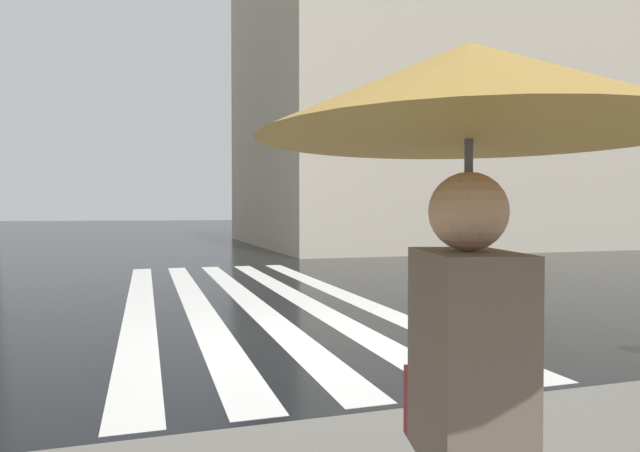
# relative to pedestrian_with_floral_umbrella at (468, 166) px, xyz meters

# --- Properties ---
(ground_plane) EXTENTS (220.00, 220.00, 0.00)m
(ground_plane) POSITION_rel_pedestrian_with_floral_umbrella_xyz_m (5.65, -1.08, -1.84)
(ground_plane) COLOR black
(zebra_crossing) EXTENTS (13.00, 4.50, 0.01)m
(zebra_crossing) POSITION_rel_pedestrian_with_floral_umbrella_xyz_m (9.65, -1.04, -1.84)
(zebra_crossing) COLOR silver
(zebra_crossing) RESTS_ON ground_plane
(haussmann_block_corner) EXTENTS (16.50, 22.13, 23.91)m
(haussmann_block_corner) POSITION_rel_pedestrian_with_floral_umbrella_xyz_m (26.41, -15.55, 9.86)
(haussmann_block_corner) COLOR beige
(haussmann_block_corner) RESTS_ON ground_plane
(pedestrian_with_floral_umbrella) EXTENTS (1.18, 1.18, 2.04)m
(pedestrian_with_floral_umbrella) POSITION_rel_pedestrian_with_floral_umbrella_xyz_m (0.00, 0.00, 0.00)
(pedestrian_with_floral_umbrella) COLOR #6B5B4C
(pedestrian_with_floral_umbrella) RESTS_ON sidewalk_pavement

